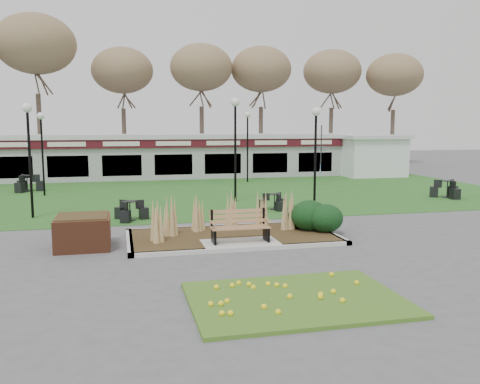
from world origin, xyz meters
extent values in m
plane|color=#515154|center=(0.00, 0.00, 0.00)|extent=(100.00, 100.00, 0.00)
cube|color=#245B1D|center=(0.00, 12.00, 0.01)|extent=(34.00, 16.00, 0.02)
cube|color=#3A6B1E|center=(0.00, -4.60, 0.04)|extent=(4.20, 3.00, 0.08)
cube|color=#342615|center=(0.00, 1.20, 0.06)|extent=(6.22, 3.22, 0.12)
cube|color=#B7B7B2|center=(0.00, -0.41, 0.06)|extent=(6.40, 0.18, 0.12)
cube|color=#B7B7B2|center=(0.00, 2.81, 0.06)|extent=(6.40, 0.18, 0.12)
cube|color=#B7B7B2|center=(-3.11, 1.20, 0.06)|extent=(0.18, 3.40, 0.12)
cube|color=#B7B7B2|center=(3.11, 1.20, 0.06)|extent=(0.18, 3.40, 0.12)
cube|color=#B7B7B2|center=(0.00, 0.15, 0.07)|extent=(2.20, 1.20, 0.13)
cone|color=tan|center=(-1.90, 1.60, 0.70)|extent=(0.36, 0.36, 1.15)
cone|color=tan|center=(-0.90, 2.00, 0.70)|extent=(0.36, 0.36, 1.15)
cone|color=tan|center=(0.20, 2.20, 0.70)|extent=(0.36, 0.36, 1.15)
cone|color=tan|center=(1.10, 2.00, 0.70)|extent=(0.36, 0.36, 1.15)
cone|color=tan|center=(1.90, 1.60, 0.70)|extent=(0.36, 0.36, 1.15)
cone|color=tan|center=(-2.40, 0.80, 0.70)|extent=(0.36, 0.36, 1.15)
ellipsoid|color=black|center=(2.60, 1.40, 0.59)|extent=(1.21, 1.10, 0.99)
ellipsoid|color=black|center=(3.00, 1.00, 0.54)|extent=(1.10, 1.00, 0.90)
ellipsoid|color=black|center=(2.90, 1.90, 0.53)|extent=(1.06, 0.96, 0.86)
ellipsoid|color=black|center=(2.30, 1.90, 0.48)|extent=(0.92, 0.84, 0.76)
cube|color=#9E7647|center=(0.00, 0.15, 0.56)|extent=(1.70, 0.57, 0.04)
cube|color=#9E7647|center=(0.00, 0.46, 0.84)|extent=(1.70, 0.13, 0.44)
cube|color=black|center=(-0.78, 0.15, 0.34)|extent=(0.06, 0.55, 0.42)
cube|color=black|center=(0.78, 0.15, 0.34)|extent=(0.06, 0.55, 0.42)
cube|color=black|center=(-0.78, 0.45, 0.81)|extent=(0.06, 0.06, 0.50)
cube|color=black|center=(0.78, 0.45, 0.81)|extent=(0.06, 0.06, 0.50)
cube|color=#9E7647|center=(-0.82, 0.13, 0.74)|extent=(0.05, 0.50, 0.04)
cube|color=#9E7647|center=(0.82, 0.13, 0.74)|extent=(0.05, 0.50, 0.04)
cube|color=brown|center=(-4.40, 1.00, 0.45)|extent=(1.50, 1.50, 0.90)
cube|color=#342615|center=(-4.40, 1.00, 0.92)|extent=(1.40, 1.40, 0.06)
cube|color=#99999C|center=(0.00, 20.00, 1.30)|extent=(24.00, 3.00, 2.60)
cube|color=#490F18|center=(0.00, 18.45, 2.35)|extent=(24.00, 0.18, 0.55)
cube|color=silver|center=(0.00, 20.00, 2.75)|extent=(24.60, 3.40, 0.30)
cube|color=silver|center=(0.00, 18.34, 2.35)|extent=(22.00, 0.02, 0.28)
cube|color=black|center=(0.00, 18.55, 1.00)|extent=(22.00, 0.10, 1.30)
cube|color=white|center=(13.50, 18.00, 1.30)|extent=(4.00, 3.00, 2.60)
cube|color=silver|center=(13.50, 18.00, 2.70)|extent=(4.40, 3.40, 0.25)
cylinder|color=#47382B|center=(-9.00, 28.00, 2.59)|extent=(0.36, 0.36, 5.17)
ellipsoid|color=#7D6145|center=(-9.00, 28.00, 8.39)|extent=(5.24, 5.24, 3.93)
cylinder|color=#47382B|center=(-3.00, 28.00, 2.59)|extent=(0.36, 0.36, 5.17)
ellipsoid|color=#7D6145|center=(-3.00, 28.00, 8.39)|extent=(5.24, 5.24, 3.93)
cylinder|color=#47382B|center=(3.00, 28.00, 2.59)|extent=(0.36, 0.36, 5.17)
ellipsoid|color=#7D6145|center=(3.00, 28.00, 8.39)|extent=(5.24, 5.24, 3.93)
cylinder|color=#47382B|center=(9.00, 28.00, 2.59)|extent=(0.36, 0.36, 5.17)
ellipsoid|color=#7D6145|center=(9.00, 28.00, 8.39)|extent=(5.24, 5.24, 3.93)
cylinder|color=#47382B|center=(15.00, 28.00, 2.59)|extent=(0.36, 0.36, 5.17)
ellipsoid|color=#7D6145|center=(15.00, 28.00, 8.39)|extent=(5.24, 5.24, 3.93)
cylinder|color=#47382B|center=(21.00, 28.00, 2.59)|extent=(0.36, 0.36, 5.17)
ellipsoid|color=#7D6145|center=(21.00, 28.00, 8.39)|extent=(5.24, 5.24, 3.93)
cylinder|color=black|center=(4.23, 5.08, 1.93)|extent=(0.10, 0.10, 3.86)
sphere|color=white|center=(4.23, 5.08, 4.01)|extent=(0.35, 0.35, 0.35)
cylinder|color=black|center=(-6.58, 6.35, 1.98)|extent=(0.10, 0.10, 3.96)
sphere|color=white|center=(-6.58, 6.35, 4.12)|extent=(0.36, 0.36, 0.36)
cylinder|color=black|center=(1.76, 8.55, 2.16)|extent=(0.11, 0.11, 4.33)
sphere|color=white|center=(1.76, 8.55, 4.50)|extent=(0.39, 0.39, 0.39)
cylinder|color=black|center=(4.30, 16.33, 1.98)|extent=(0.10, 0.10, 3.96)
sphere|color=white|center=(4.30, 16.33, 4.12)|extent=(0.36, 0.36, 0.36)
cylinder|color=black|center=(-7.01, 12.71, 1.89)|extent=(0.09, 0.09, 3.78)
sphere|color=white|center=(-7.01, 12.71, 3.93)|extent=(0.34, 0.34, 0.34)
cylinder|color=black|center=(-8.12, 14.68, 0.04)|extent=(0.50, 0.50, 0.03)
cylinder|color=black|center=(-8.12, 14.68, 0.44)|extent=(0.06, 0.06, 0.82)
cylinder|color=black|center=(-8.12, 14.68, 0.86)|extent=(0.68, 0.68, 0.03)
cube|color=black|center=(-7.50, 14.72, 0.28)|extent=(0.41, 0.41, 0.52)
cube|color=black|center=(-8.47, 15.19, 0.28)|extent=(0.54, 0.54, 0.52)
cube|color=black|center=(-8.39, 14.12, 0.28)|extent=(0.51, 0.51, 0.52)
cylinder|color=black|center=(-3.02, 5.00, 0.03)|extent=(0.41, 0.41, 0.03)
cylinder|color=black|center=(-3.02, 5.00, 0.37)|extent=(0.05, 0.05, 0.67)
cylinder|color=black|center=(-3.02, 5.00, 0.71)|extent=(0.56, 0.56, 0.02)
cube|color=black|center=(-2.51, 5.10, 0.24)|extent=(0.37, 0.37, 0.43)
cube|color=black|center=(-3.36, 5.39, 0.24)|extent=(0.45, 0.45, 0.43)
cube|color=black|center=(-3.18, 4.51, 0.24)|extent=(0.40, 0.40, 0.43)
cylinder|color=black|center=(2.86, 6.06, 0.03)|extent=(0.38, 0.38, 0.03)
cylinder|color=black|center=(2.86, 6.06, 0.34)|extent=(0.04, 0.04, 0.62)
cylinder|color=black|center=(2.86, 6.06, 0.66)|extent=(0.52, 0.52, 0.02)
cube|color=black|center=(3.22, 6.36, 0.22)|extent=(0.41, 0.41, 0.40)
cube|color=black|center=(2.41, 6.23, 0.22)|extent=(0.38, 0.38, 0.40)
cube|color=black|center=(2.93, 5.59, 0.22)|extent=(0.34, 0.34, 0.40)
cylinder|color=black|center=(12.00, 7.48, 0.04)|extent=(0.48, 0.48, 0.03)
cylinder|color=black|center=(12.00, 7.48, 0.43)|extent=(0.05, 0.05, 0.79)
cylinder|color=black|center=(12.00, 7.48, 0.83)|extent=(0.66, 0.66, 0.03)
cube|color=black|center=(12.53, 7.77, 0.27)|extent=(0.51, 0.51, 0.50)
cube|color=black|center=(11.48, 7.79, 0.27)|extent=(0.51, 0.51, 0.50)
cube|color=black|center=(11.99, 6.88, 0.27)|extent=(0.38, 0.38, 0.50)
cylinder|color=black|center=(8.00, 13.65, 1.10)|extent=(0.06, 0.06, 2.20)
imported|color=#2F62A6|center=(8.00, 13.65, 1.52)|extent=(1.94, 1.97, 1.74)
camera|label=1|loc=(-3.32, -13.80, 3.47)|focal=38.00mm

